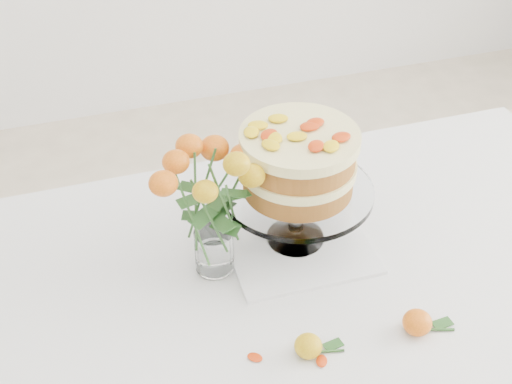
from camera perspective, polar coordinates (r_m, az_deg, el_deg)
table at (r=1.33m, az=3.60°, el=-10.95°), size 1.43×0.93×0.76m
napkin at (r=1.38m, az=3.15°, el=-3.85°), size 0.27×0.27×0.01m
cake_stand at (r=1.27m, az=3.41°, el=1.97°), size 0.28×0.28×0.25m
rose_vase at (r=1.19m, az=-3.64°, el=1.13°), size 0.30×0.30×0.36m
loose_rose_near at (r=1.18m, az=4.22°, el=-12.19°), size 0.08×0.05×0.04m
loose_rose_far at (r=1.23m, az=12.79°, el=-10.15°), size 0.09×0.05×0.04m
stray_petal_a at (r=1.18m, az=-0.09°, el=-13.10°), size 0.03×0.02×0.00m
stray_petal_b at (r=1.18m, az=5.28°, el=-13.34°), size 0.03×0.02×0.00m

